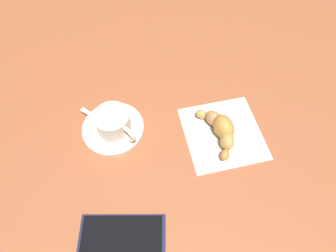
% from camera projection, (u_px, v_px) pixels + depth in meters
% --- Properties ---
extents(ground_plane, '(1.80, 1.80, 0.00)m').
position_uv_depth(ground_plane, '(168.00, 139.00, 0.56)').
color(ground_plane, '#9E5432').
extents(saucer, '(0.12, 0.12, 0.01)m').
position_uv_depth(saucer, '(113.00, 129.00, 0.57)').
color(saucer, silver).
rests_on(saucer, ground).
extents(espresso_cup, '(0.07, 0.09, 0.05)m').
position_uv_depth(espresso_cup, '(114.00, 122.00, 0.55)').
color(espresso_cup, silver).
rests_on(espresso_cup, saucer).
extents(teaspoon, '(0.10, 0.11, 0.01)m').
position_uv_depth(teaspoon, '(115.00, 128.00, 0.56)').
color(teaspoon, silver).
rests_on(teaspoon, saucer).
extents(sugar_packet, '(0.06, 0.06, 0.01)m').
position_uv_depth(sugar_packet, '(120.00, 113.00, 0.58)').
color(sugar_packet, white).
rests_on(sugar_packet, saucer).
extents(napkin, '(0.16, 0.16, 0.00)m').
position_uv_depth(napkin, '(223.00, 133.00, 0.57)').
color(napkin, white).
rests_on(napkin, ground).
extents(croissant, '(0.06, 0.13, 0.04)m').
position_uv_depth(croissant, '(221.00, 128.00, 0.55)').
color(croissant, '#C6813D').
rests_on(croissant, napkin).
extents(cell_phone, '(0.16, 0.10, 0.01)m').
position_uv_depth(cell_phone, '(122.00, 234.00, 0.47)').
color(cell_phone, '#1A1B37').
rests_on(cell_phone, ground).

